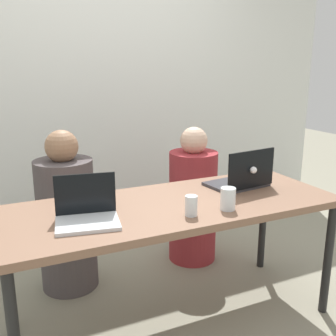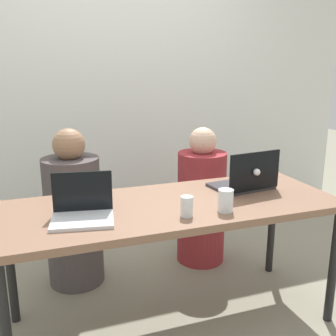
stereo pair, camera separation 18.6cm
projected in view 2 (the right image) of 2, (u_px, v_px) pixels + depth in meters
ground_plane at (172, 320)px, 2.33m from camera, size 12.00×12.00×0.00m
back_wall at (110, 96)px, 3.48m from camera, size 4.80×0.10×2.40m
desk at (172, 214)px, 2.16m from camera, size 1.85×0.71×0.74m
person_on_left at (74, 216)px, 2.65m from camera, size 0.45×0.45×1.08m
person_on_right at (201, 203)px, 2.96m from camera, size 0.44×0.44×1.03m
laptop_front_left at (82, 210)px, 1.91m from camera, size 0.33×0.28×0.22m
laptop_back_right at (246, 181)px, 2.37m from camera, size 0.38×0.31×0.25m
water_glass_right at (226, 202)px, 2.01m from camera, size 0.08×0.08×0.12m
water_glass_center at (186, 208)px, 1.95m from camera, size 0.06×0.06×0.10m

